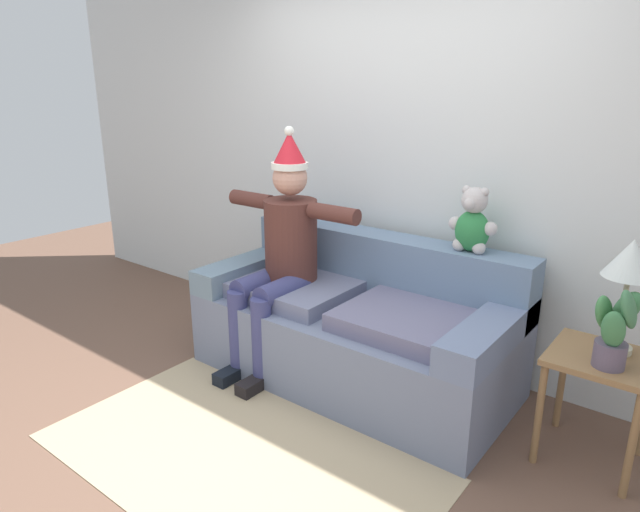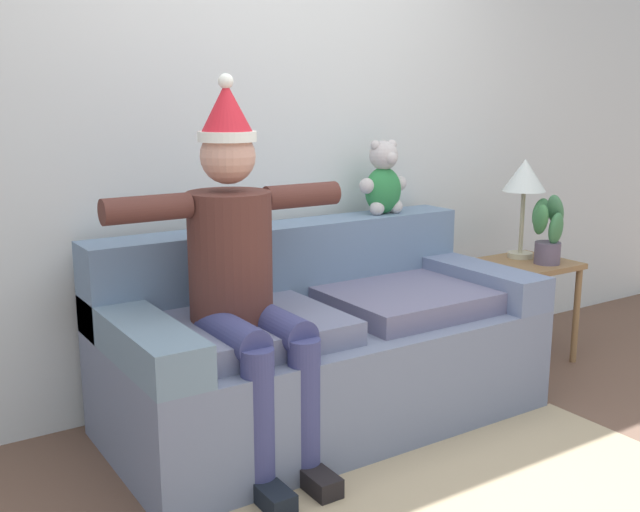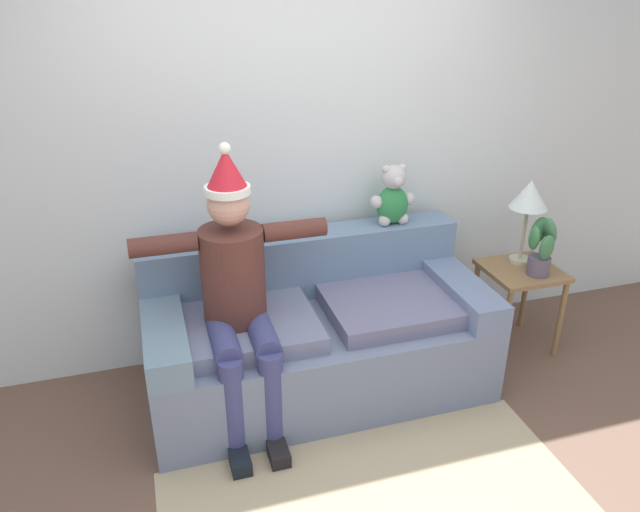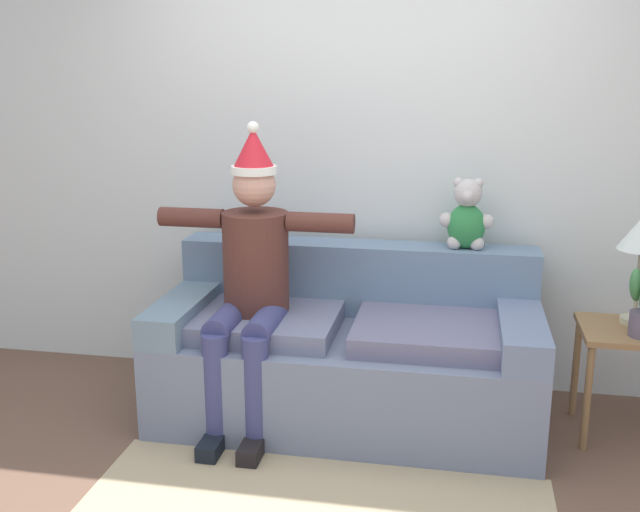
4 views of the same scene
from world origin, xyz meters
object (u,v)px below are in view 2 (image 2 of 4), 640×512
Objects in this scene: side_table at (526,279)px; potted_plant at (548,230)px; couch at (320,345)px; person_seated at (242,270)px; teddy_bear at (384,181)px; table_lamp at (524,180)px.

potted_plant reaches higher than side_table.
couch is at bearing 177.08° from potted_plant.
side_table is (1.87, 0.18, -0.33)m from person_seated.
teddy_bear is 0.87m from table_lamp.
couch is at bearing -179.31° from side_table.
potted_plant is (0.04, -0.09, 0.29)m from side_table.
person_seated is at bearing -156.59° from teddy_bear.
teddy_bear is 1.03m from side_table.
potted_plant is at bearing 2.76° from person_seated.
potted_plant is (1.91, 0.09, -0.04)m from person_seated.
couch is at bearing 19.04° from person_seated.
teddy_bear reaches higher than couch.
person_seated is (-0.48, -0.17, 0.45)m from couch.
side_table is (1.39, 0.02, 0.12)m from couch.
person_seated is 3.99× the size of potted_plant.
side_table is 1.46× the size of potted_plant.
couch reaches higher than side_table.
side_table is 0.55m from table_lamp.
couch is 1.40m from side_table.
couch is 0.68m from person_seated.
potted_plant reaches higher than couch.
teddy_bear is (0.58, 0.29, 0.70)m from couch.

